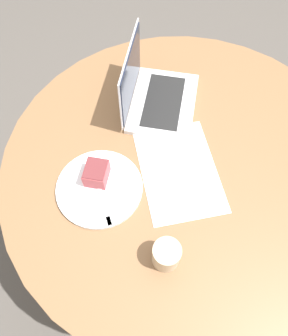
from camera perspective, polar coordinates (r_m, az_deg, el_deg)
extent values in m
plane|color=#4C4742|center=(1.75, 4.66, -10.94)|extent=(12.00, 12.00, 0.00)
cylinder|color=brown|center=(1.74, 4.68, -10.83)|extent=(0.49, 0.49, 0.02)
cylinder|color=brown|center=(1.41, 5.69, -6.32)|extent=(0.11, 0.11, 0.68)
cylinder|color=brown|center=(1.10, 7.28, 0.95)|extent=(1.22, 1.22, 0.03)
cube|color=white|center=(1.06, 6.04, -0.34)|extent=(0.41, 0.34, 0.00)
cylinder|color=silver|center=(1.03, -7.77, -3.44)|extent=(0.27, 0.27, 0.01)
cube|color=#B74C51|center=(1.02, -8.26, -0.94)|extent=(0.10, 0.10, 0.06)
cube|color=maroon|center=(0.99, -8.48, -0.11)|extent=(0.10, 0.10, 0.00)
cube|color=silver|center=(1.00, -7.26, -5.45)|extent=(0.17, 0.04, 0.00)
cube|color=silver|center=(0.97, -6.15, -9.18)|extent=(0.03, 0.03, 0.00)
cylinder|color=#C6AD89|center=(0.91, 3.90, -14.84)|extent=(0.08, 0.08, 0.09)
cube|color=silver|center=(1.21, 3.37, 11.23)|extent=(0.38, 0.37, 0.02)
cube|color=black|center=(1.20, 3.40, 11.54)|extent=(0.28, 0.26, 0.00)
cube|color=silver|center=(1.14, -2.44, 15.87)|extent=(0.24, 0.20, 0.21)
cube|color=black|center=(1.14, -2.24, 15.84)|extent=(0.22, 0.19, 0.20)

